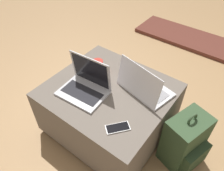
# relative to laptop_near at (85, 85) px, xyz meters

# --- Properties ---
(ground_plane) EXTENTS (14.00, 14.00, 0.00)m
(ground_plane) POSITION_rel_laptop_near_xyz_m (0.12, 0.11, -0.49)
(ground_plane) COLOR tan
(ottoman) EXTENTS (0.85, 0.78, 0.44)m
(ottoman) POSITION_rel_laptop_near_xyz_m (0.12, 0.11, -0.27)
(ottoman) COLOR #3D3832
(ottoman) RESTS_ON ground_plane
(laptop_near) EXTENTS (0.34, 0.26, 0.25)m
(laptop_near) POSITION_rel_laptop_near_xyz_m (0.00, 0.00, 0.00)
(laptop_near) COLOR silver
(laptop_near) RESTS_ON ottoman
(laptop_far) EXTENTS (0.40, 0.30, 0.24)m
(laptop_far) POSITION_rel_laptop_near_xyz_m (0.32, 0.24, -0.00)
(laptop_far) COLOR silver
(laptop_far) RESTS_ON ottoman
(cell_phone) EXTENTS (0.14, 0.15, 0.01)m
(cell_phone) POSITION_rel_laptop_near_xyz_m (0.37, -0.12, -0.05)
(cell_phone) COLOR white
(cell_phone) RESTS_ON ottoman
(backpack) EXTENTS (0.31, 0.33, 0.48)m
(backpack) POSITION_rel_laptop_near_xyz_m (0.71, 0.21, -0.29)
(backpack) COLOR #385133
(backpack) RESTS_ON ground_plane
(coffee_mug) EXTENTS (0.12, 0.08, 0.10)m
(coffee_mug) POSITION_rel_laptop_near_xyz_m (-0.06, 0.21, -0.00)
(coffee_mug) COLOR red
(coffee_mug) RESTS_ON ottoman
(fireplace_hearth) EXTENTS (1.40, 0.50, 0.04)m
(fireplace_hearth) POSITION_rel_laptop_near_xyz_m (0.12, 1.84, -0.47)
(fireplace_hearth) COLOR brown
(fireplace_hearth) RESTS_ON ground_plane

